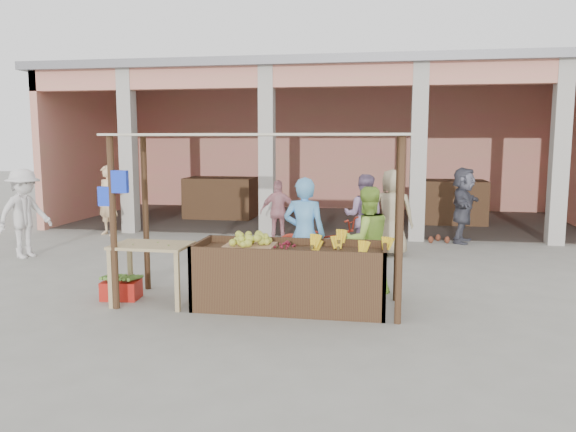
% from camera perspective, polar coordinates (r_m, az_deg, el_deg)
% --- Properties ---
extents(ground, '(60.00, 60.00, 0.00)m').
position_cam_1_polar(ground, '(7.96, -3.37, -9.07)').
color(ground, gray).
rests_on(ground, ground).
extents(market_building, '(14.40, 6.40, 4.20)m').
position_cam_1_polar(market_building, '(16.44, 3.86, 9.12)').
color(market_building, tan).
rests_on(market_building, ground).
extents(fruit_stall, '(2.60, 0.95, 0.80)m').
position_cam_1_polar(fruit_stall, '(7.76, 0.23, -6.44)').
color(fruit_stall, '#46311C').
rests_on(fruit_stall, ground).
extents(stall_awning, '(4.09, 1.35, 2.39)m').
position_cam_1_polar(stall_awning, '(7.69, -3.49, 5.31)').
color(stall_awning, '#46311C').
rests_on(stall_awning, ground).
extents(banana_heap, '(1.09, 0.59, 0.20)m').
position_cam_1_polar(banana_heap, '(7.62, 6.02, -2.91)').
color(banana_heap, gold).
rests_on(banana_heap, fruit_stall).
extents(melon_tray, '(0.69, 0.60, 0.19)m').
position_cam_1_polar(melon_tray, '(7.78, -3.95, -2.75)').
color(melon_tray, '#AD7F59').
rests_on(melon_tray, fruit_stall).
extents(berry_heap, '(0.43, 0.36, 0.14)m').
position_cam_1_polar(berry_heap, '(7.67, -0.10, -3.02)').
color(berry_heap, maroon).
rests_on(berry_heap, fruit_stall).
extents(side_table, '(1.07, 0.72, 0.86)m').
position_cam_1_polar(side_table, '(8.10, -13.66, -3.76)').
color(side_table, tan).
rests_on(side_table, ground).
extents(papaya_pile, '(0.65, 0.37, 0.19)m').
position_cam_1_polar(papaya_pile, '(8.06, -13.71, -2.13)').
color(papaya_pile, '#44832B').
rests_on(papaya_pile, side_table).
extents(red_crate, '(0.55, 0.42, 0.27)m').
position_cam_1_polar(red_crate, '(8.60, -16.57, -7.19)').
color(red_crate, '#B31C13').
rests_on(red_crate, ground).
extents(plantain_bundle, '(0.43, 0.30, 0.09)m').
position_cam_1_polar(plantain_bundle, '(8.55, -16.62, -6.03)').
color(plantain_bundle, '#52812F').
rests_on(plantain_bundle, red_crate).
extents(produce_sacks, '(0.81, 0.76, 0.62)m').
position_cam_1_polar(produce_sacks, '(13.08, 15.09, -1.29)').
color(produce_sacks, maroon).
rests_on(produce_sacks, ground).
extents(vendor_blue, '(0.74, 0.56, 1.87)m').
position_cam_1_polar(vendor_blue, '(8.46, 1.68, -1.56)').
color(vendor_blue, '#60ACEE').
rests_on(vendor_blue, ground).
extents(vendor_green, '(0.94, 0.77, 1.70)m').
position_cam_1_polar(vendor_green, '(8.50, 7.97, -2.16)').
color(vendor_green, '#9ACA45').
rests_on(vendor_green, ground).
extents(motorcycle, '(1.20, 2.08, 1.03)m').
position_cam_1_polar(motorcycle, '(9.83, 3.69, -2.75)').
color(motorcycle, maroon).
rests_on(motorcycle, ground).
extents(shopper_a, '(0.99, 1.35, 1.89)m').
position_cam_1_polar(shopper_a, '(12.11, -25.23, 0.56)').
color(shopper_a, silver).
rests_on(shopper_a, ground).
extents(shopper_b, '(0.95, 0.60, 1.51)m').
position_cam_1_polar(shopper_b, '(12.50, -0.95, 0.64)').
color(shopper_b, '#C68088').
rests_on(shopper_b, ground).
extents(shopper_c, '(0.96, 0.66, 1.92)m').
position_cam_1_polar(shopper_c, '(11.34, 10.52, 0.80)').
color(shopper_c, tan).
rests_on(shopper_c, ground).
extents(shopper_d, '(1.10, 1.77, 1.79)m').
position_cam_1_polar(shopper_d, '(13.16, 17.37, 1.25)').
color(shopper_d, '#4B4B58').
rests_on(shopper_d, ground).
extents(shopper_e, '(0.79, 0.70, 1.76)m').
position_cam_1_polar(shopper_e, '(14.26, -17.83, 1.66)').
color(shopper_e, '#E9BE86').
rests_on(shopper_e, ground).
extents(shopper_f, '(0.91, 0.58, 1.79)m').
position_cam_1_polar(shopper_f, '(11.14, 7.71, 0.42)').
color(shopper_f, gray).
rests_on(shopper_f, ground).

